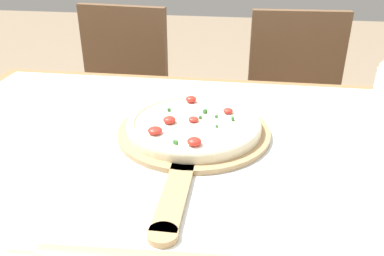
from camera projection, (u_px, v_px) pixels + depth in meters
dining_table at (179, 192)px, 0.92m from camera, size 1.29×0.92×0.75m
towel_cloth at (179, 150)px, 0.87m from camera, size 1.21×0.84×0.00m
pizza_peel at (192, 136)px, 0.91m from camera, size 0.35×0.55×0.01m
pizza at (194, 124)px, 0.92m from camera, size 0.30×0.30×0.04m
chair_left at (119, 98)px, 1.75m from camera, size 0.44×0.44×0.88m
chair_right at (294, 108)px, 1.65m from camera, size 0.42×0.42×0.88m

